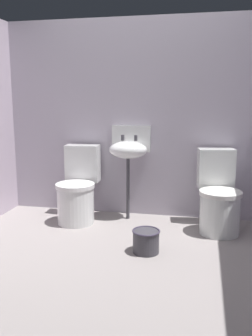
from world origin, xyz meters
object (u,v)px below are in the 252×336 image
at_px(toilet_right, 219,199).
at_px(sink, 129,149).
at_px(toilet_left, 78,191).
at_px(bucket, 146,241).

xyz_separation_m(toilet_right, sink, (-0.93, 0.19, 0.43)).
relative_size(toilet_left, toilet_right, 1.00).
height_order(toilet_right, bucket, toilet_right).
bearing_deg(toilet_left, bucket, 138.37).
height_order(toilet_left, sink, sink).
bearing_deg(sink, toilet_right, -11.36).
bearing_deg(toilet_right, bucket, 39.41).
bearing_deg(toilet_left, sink, -162.51).
height_order(toilet_right, sink, sink).
distance_m(toilet_left, sink, 0.69).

